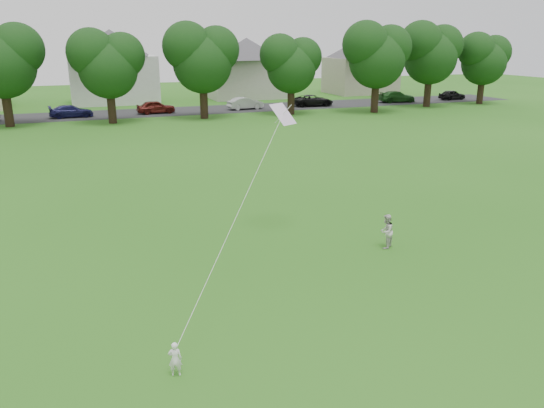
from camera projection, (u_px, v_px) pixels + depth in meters
name	position (u px, v px, depth m)	size (l,w,h in m)	color
ground	(277.00, 306.00, 14.64)	(160.00, 160.00, 0.00)	#266316
street	(124.00, 114.00, 52.19)	(90.00, 7.00, 0.01)	#2D2D30
toddler	(175.00, 359.00, 11.50)	(0.30, 0.20, 0.82)	white
older_boy	(386.00, 231.00, 18.53)	(0.60, 0.47, 1.23)	beige
kite	(242.00, 203.00, 15.26)	(3.39, 4.41, 10.29)	white
tree_row	(102.00, 49.00, 44.33)	(80.61, 9.33, 11.46)	black
parked_cars	(170.00, 107.00, 52.57)	(72.19, 2.43, 1.29)	black
house_row	(94.00, 59.00, 59.05)	(75.86, 13.70, 10.55)	white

